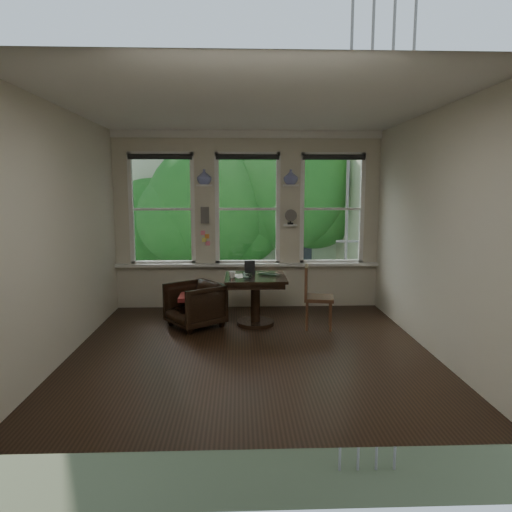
{
  "coord_description": "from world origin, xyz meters",
  "views": [
    {
      "loc": [
        -0.14,
        -5.58,
        2.03
      ],
      "look_at": [
        0.09,
        0.9,
        1.08
      ],
      "focal_mm": 32.0,
      "sensor_mm": 36.0,
      "label": 1
    }
  ],
  "objects_px": {
    "laptop": "(267,275)",
    "mug": "(232,274)",
    "table": "(255,301)",
    "side_chair_right": "(319,297)",
    "armchair_left": "(195,305)"
  },
  "relations": [
    {
      "from": "mug",
      "to": "armchair_left",
      "type": "bearing_deg",
      "value": 174.03
    },
    {
      "from": "table",
      "to": "mug",
      "type": "relative_size",
      "value": 8.66
    },
    {
      "from": "side_chair_right",
      "to": "laptop",
      "type": "height_order",
      "value": "side_chair_right"
    },
    {
      "from": "table",
      "to": "laptop",
      "type": "xyz_separation_m",
      "value": [
        0.18,
        0.02,
        0.39
      ]
    },
    {
      "from": "side_chair_right",
      "to": "mug",
      "type": "distance_m",
      "value": 1.32
    },
    {
      "from": "laptop",
      "to": "mug",
      "type": "distance_m",
      "value": 0.54
    },
    {
      "from": "side_chair_right",
      "to": "mug",
      "type": "relative_size",
      "value": 8.86
    },
    {
      "from": "mug",
      "to": "side_chair_right",
      "type": "bearing_deg",
      "value": -3.54
    },
    {
      "from": "armchair_left",
      "to": "side_chair_right",
      "type": "xyz_separation_m",
      "value": [
        1.83,
        -0.14,
        0.13
      ]
    },
    {
      "from": "laptop",
      "to": "mug",
      "type": "bearing_deg",
      "value": -133.48
    },
    {
      "from": "table",
      "to": "armchair_left",
      "type": "height_order",
      "value": "table"
    },
    {
      "from": "table",
      "to": "side_chair_right",
      "type": "bearing_deg",
      "value": -11.59
    },
    {
      "from": "laptop",
      "to": "mug",
      "type": "height_order",
      "value": "mug"
    },
    {
      "from": "armchair_left",
      "to": "mug",
      "type": "xyz_separation_m",
      "value": [
        0.56,
        -0.06,
        0.47
      ]
    },
    {
      "from": "table",
      "to": "mug",
      "type": "bearing_deg",
      "value": -161.98
    }
  ]
}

